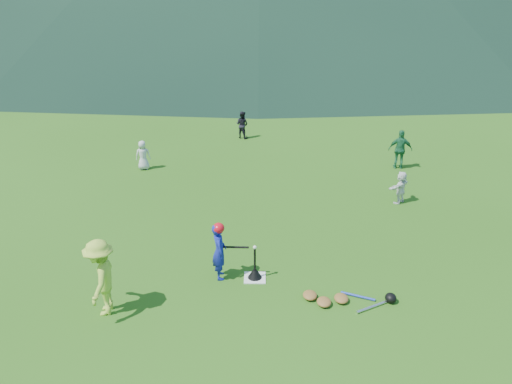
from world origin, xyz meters
TOP-DOWN VIEW (x-y plane):
  - ground at (0.00, 0.00)m, footprint 120.00×120.00m
  - home_plate at (0.00, 0.00)m, footprint 0.45×0.45m
  - baseball at (0.00, 0.00)m, footprint 0.08×0.08m
  - batter_child at (-0.73, 0.05)m, footprint 0.37×0.49m
  - adult_coach at (-2.79, -1.17)m, footprint 0.60×1.00m
  - fielder_a at (-3.74, 6.51)m, footprint 0.52×0.39m
  - fielder_b at (-0.62, 10.08)m, footprint 0.65×0.61m
  - fielder_c at (4.69, 6.69)m, footprint 0.80×0.43m
  - fielder_d at (4.01, 3.91)m, footprint 0.80×0.79m
  - batting_tee at (0.00, 0.00)m, footprint 0.30×0.30m
  - batter_gear at (-0.71, 0.05)m, footprint 0.73×0.26m
  - equipment_pile at (1.69, -0.81)m, footprint 1.80×0.70m
  - outfield_fence at (0.00, 28.00)m, footprint 70.07×0.08m

SIDE VIEW (x-z plane):
  - ground at x=0.00m, z-range 0.00..0.00m
  - home_plate at x=0.00m, z-range 0.00..0.02m
  - equipment_pile at x=1.69m, z-range -0.03..0.16m
  - batting_tee at x=0.00m, z-range -0.21..0.47m
  - fielder_d at x=4.01m, z-range 0.00..0.92m
  - fielder_a at x=-3.74m, z-range 0.00..0.97m
  - fielder_b at x=-0.62m, z-range 0.00..1.07m
  - batter_child at x=-0.73m, z-range 0.00..1.23m
  - fielder_c at x=4.69m, z-range 0.00..1.30m
  - outfield_fence at x=0.00m, z-range 0.03..1.36m
  - baseball at x=0.00m, z-range 0.70..0.78m
  - adult_coach at x=-2.79m, z-range 0.00..1.50m
  - batter_gear at x=-0.71m, z-range 0.82..1.41m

